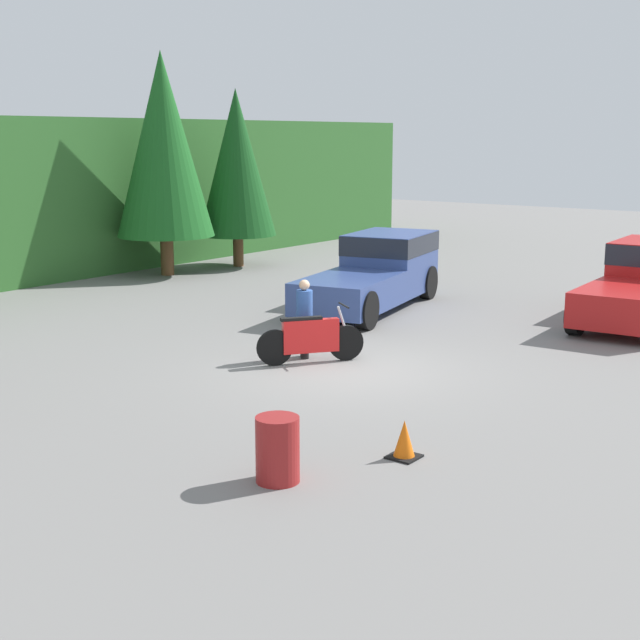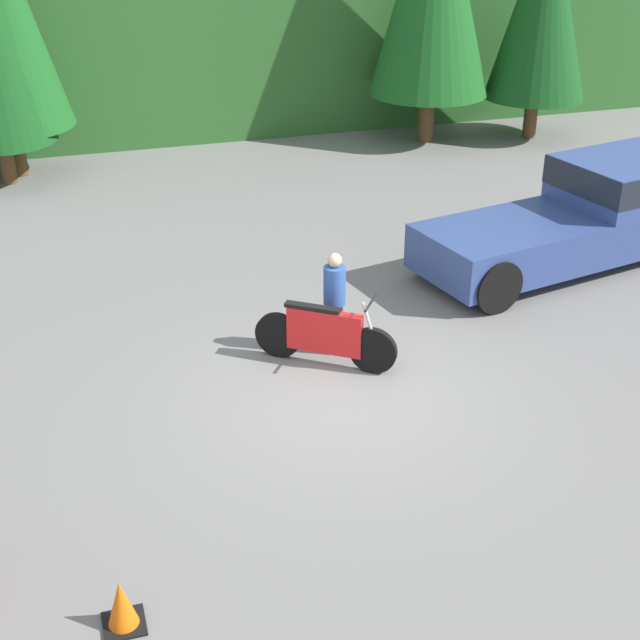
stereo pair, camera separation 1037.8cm
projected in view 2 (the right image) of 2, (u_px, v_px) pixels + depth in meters
name	position (u px, v px, depth m)	size (l,w,h in m)	color
ground_plane	(344.00, 395.00, 12.53)	(80.00, 80.00, 0.00)	slate
hillside_backdrop	(162.00, 30.00, 24.97)	(44.00, 6.00, 4.99)	#2D6028
tree_right	(543.00, 1.00, 22.71)	(2.64, 2.64, 5.99)	brown
pickup_truck_second	(590.00, 211.00, 16.34)	(5.90, 3.05, 1.86)	#334784
dirt_bike	(325.00, 336.00, 13.10)	(1.83, 1.38, 1.15)	black
rider_person	(334.00, 299.00, 13.29)	(0.47, 0.47, 1.61)	black
traffic_cone	(122.00, 606.00, 8.64)	(0.42, 0.42, 0.55)	black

